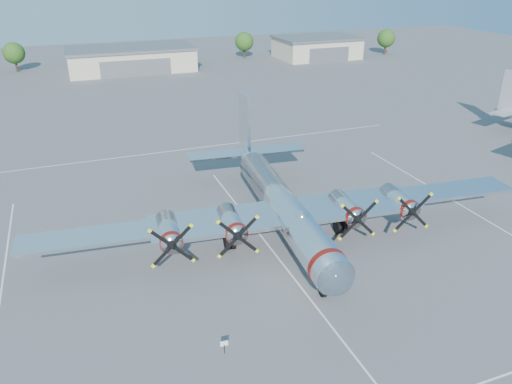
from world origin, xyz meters
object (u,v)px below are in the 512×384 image
object	(u,v)px
hangar_east	(317,47)
tree_west	(14,53)
hangar_center	(131,59)
tree_far_east	(386,38)
info_placard	(224,345)
tree_east	(244,42)
main_bomber_b29	(280,230)

from	to	relation	value
hangar_east	tree_west	bearing A→B (deg)	173.72
hangar_center	tree_far_east	size ratio (longest dim) A/B	4.31
hangar_center	hangar_east	size ratio (longest dim) A/B	1.39
info_placard	hangar_east	bearing A→B (deg)	62.98
hangar_east	tree_west	distance (m)	73.46
tree_west	tree_east	world-z (taller)	same
hangar_east	main_bomber_b29	world-z (taller)	hangar_east
tree_east	info_placard	size ratio (longest dim) A/B	6.53
tree_west	tree_east	xyz separation A→B (m)	(55.00, -2.00, 0.00)
main_bomber_b29	hangar_east	bearing A→B (deg)	66.14
tree_far_east	info_placard	size ratio (longest dim) A/B	6.53
tree_far_east	main_bomber_b29	bearing A→B (deg)	-129.42
main_bomber_b29	hangar_center	bearing A→B (deg)	96.78
tree_east	info_placard	world-z (taller)	tree_east
info_placard	tree_far_east	bearing A→B (deg)	54.27
tree_west	tree_far_east	world-z (taller)	same
tree_far_east	tree_west	bearing A→B (deg)	173.86
hangar_east	tree_far_east	distance (m)	20.15
hangar_east	tree_east	xyz separation A→B (m)	(-18.00, 6.04, 1.51)
info_placard	hangar_center	bearing A→B (deg)	88.51
tree_east	main_bomber_b29	xyz separation A→B (m)	(-27.95, -88.23, -4.22)
hangar_east	tree_far_east	bearing A→B (deg)	-5.61
main_bomber_b29	info_placard	world-z (taller)	main_bomber_b29
tree_east	hangar_center	bearing A→B (deg)	-168.62
tree_far_east	info_placard	world-z (taller)	tree_far_east
tree_far_east	tree_east	bearing A→B (deg)	168.11
hangar_east	tree_west	world-z (taller)	tree_west
hangar_center	info_placard	distance (m)	96.30
hangar_center	tree_west	size ratio (longest dim) A/B	4.31
tree_east	main_bomber_b29	world-z (taller)	tree_east
info_placard	tree_west	bearing A→B (deg)	102.54
tree_east	tree_far_east	world-z (taller)	same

